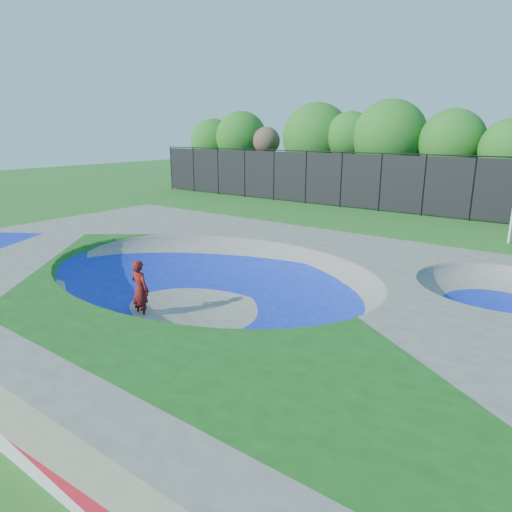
# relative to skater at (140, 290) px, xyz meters

# --- Properties ---
(ground) EXTENTS (120.00, 120.00, 0.00)m
(ground) POSITION_rel_skater_xyz_m (1.32, 1.56, -0.91)
(ground) COLOR #1F5E1A
(ground) RESTS_ON ground
(skate_deck) EXTENTS (22.00, 14.00, 1.50)m
(skate_deck) POSITION_rel_skater_xyz_m (1.32, 1.56, -0.16)
(skate_deck) COLOR gray
(skate_deck) RESTS_ON ground
(skater) EXTENTS (0.66, 0.44, 1.82)m
(skater) POSITION_rel_skater_xyz_m (0.00, 0.00, 0.00)
(skater) COLOR red
(skater) RESTS_ON ground
(skateboard) EXTENTS (0.79, 0.26, 0.05)m
(skateboard) POSITION_rel_skater_xyz_m (0.00, 0.00, -0.88)
(skateboard) COLOR black
(skateboard) RESTS_ON ground
(fence) EXTENTS (48.09, 0.09, 4.04)m
(fence) POSITION_rel_skater_xyz_m (1.32, 22.56, 1.19)
(fence) COLOR black
(fence) RESTS_ON ground
(treeline) EXTENTS (52.18, 7.51, 8.31)m
(treeline) POSITION_rel_skater_xyz_m (2.73, 27.64, 3.90)
(treeline) COLOR #432C21
(treeline) RESTS_ON ground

